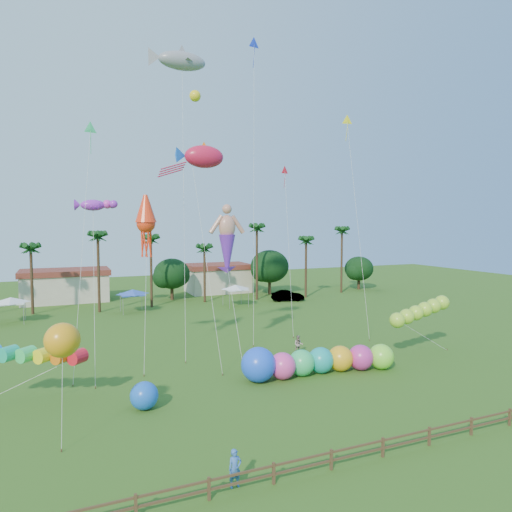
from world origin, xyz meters
name	(u,v)px	position (x,y,z in m)	size (l,w,h in m)	color
ground	(320,412)	(0.00, 0.00, 0.00)	(160.00, 160.00, 0.00)	#285116
tree_line	(190,272)	(3.57, 44.00, 4.28)	(69.46, 8.91, 11.00)	#3A2819
buildings_row	(139,284)	(-3.09, 50.00, 2.00)	(35.00, 7.00, 4.00)	beige
tent_row	(133,292)	(-6.00, 36.33, 2.75)	(31.00, 4.00, 0.60)	white
fence	(383,445)	(0.00, -6.00, 0.61)	(36.12, 0.12, 1.00)	brown
car_b	(288,296)	(16.78, 37.04, 0.79)	(1.68, 4.82, 1.59)	#4C4C54
spectator_a	(235,468)	(-7.66, -5.51, 0.85)	(0.62, 0.40, 1.69)	#3362B3
spectator_b	(298,345)	(4.79, 11.56, 0.84)	(0.81, 0.63, 1.67)	gray
caterpillar_inflatable	(314,361)	(3.14, 6.08, 1.08)	(12.60, 3.54, 2.57)	#ED3E9D
blue_ball	(144,396)	(-9.91, 4.61, 0.88)	(1.75, 1.75, 1.75)	blue
rainbow_tube	(48,360)	(-15.39, 7.42, 3.03)	(8.37, 4.67, 3.51)	red
green_worm	(397,320)	(11.76, 6.85, 3.38)	(9.79, 2.42, 4.17)	#9DD62F
orange_ball_kite	(62,340)	(-14.50, 1.58, 5.58)	(1.96, 1.96, 6.48)	orange
merman_kite	(227,244)	(-0.87, 14.48, 9.85)	(2.49, 5.19, 12.79)	tan
fish_kite	(204,157)	(-3.09, 13.93, 17.24)	(5.35, 6.93, 18.31)	red
shark_kite	(182,61)	(-3.45, 19.64, 26.90)	(6.43, 8.77, 28.00)	gray
squid_kite	(146,224)	(-7.96, 14.41, 11.61)	(1.89, 4.48, 14.08)	#FF3614
lobster_kite	(93,205)	(-12.03, 14.48, 13.04)	(3.56, 6.17, 13.68)	purple
delta_kite_red	(285,174)	(8.10, 20.93, 16.99)	(1.68, 4.53, 17.90)	red
delta_kite_yellow	(348,124)	(13.57, 17.27, 22.02)	(1.29, 4.84, 23.05)	yellow
delta_kite_green	(90,134)	(-12.15, 13.74, 18.43)	(2.42, 3.46, 19.39)	#31D47A
delta_kite_blue	(254,49)	(3.70, 19.14, 28.90)	(2.41, 4.10, 30.10)	#1630CA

